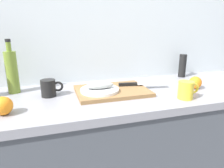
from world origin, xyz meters
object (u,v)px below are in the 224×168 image
Objects in this scene: chef_knife at (137,84)px; cutting_board at (112,91)px; fish_fillet at (100,85)px; coffee_mug_1 at (49,88)px; olive_oil_bottle at (12,71)px; pepper_mill at (182,66)px; orange_0 at (195,83)px; white_plate at (100,90)px; coffee_mug_0 at (186,90)px.

cutting_board is at bearing -160.89° from chef_knife.
coffee_mug_1 reaches higher than fish_fillet.
cutting_board is 0.56m from olive_oil_bottle.
olive_oil_bottle reaches higher than pepper_mill.
coffee_mug_1 is at bearing -171.63° from chef_knife.
pepper_mill reaches higher than orange_0.
coffee_mug_1 reaches higher than orange_0.
coffee_mug_1 reaches higher than white_plate.
coffee_mug_1 is (-0.34, 0.04, 0.04)m from cutting_board.
white_plate is 0.03m from fish_fillet.
olive_oil_bottle is at bearing 147.13° from coffee_mug_1.
coffee_mug_0 reaches higher than white_plate.
olive_oil_bottle is 2.54× the size of coffee_mug_1.
fish_fillet is at bearing 155.02° from coffee_mug_0.
orange_0 is at bearing -5.72° from white_plate.
pepper_mill is at bearing 18.22° from fish_fillet.
chef_knife is 2.46× the size of coffee_mug_0.
pepper_mill is (0.94, 0.17, 0.04)m from coffee_mug_1.
orange_0 is 0.45× the size of pepper_mill.
olive_oil_bottle reaches higher than cutting_board.
olive_oil_bottle reaches higher than chef_knife.
pepper_mill is at bearing 31.85° from chef_knife.
orange_0 is (1.03, -0.23, -0.09)m from olive_oil_bottle.
orange_0 is at bearing -7.62° from coffee_mug_1.
orange_0 is at bearing -110.48° from pepper_mill.
cutting_board is 0.40m from coffee_mug_0.
coffee_mug_1 is at bearing -169.85° from pepper_mill.
fish_fillet is 0.95× the size of pepper_mill.
fish_fillet is 0.24m from chef_knife.
fish_fillet reaches higher than chef_knife.
cutting_board is at bearing -16.88° from olive_oil_bottle.
cutting_board is 1.34× the size of olive_oil_bottle.
cutting_board is at bearing -6.44° from coffee_mug_1.
coffee_mug_0 is 1.01× the size of coffee_mug_1.
olive_oil_bottle is at bearing 158.71° from fish_fillet.
coffee_mug_1 is 0.85m from orange_0.
chef_knife is 3.90× the size of orange_0.
cutting_board is 3.37× the size of coffee_mug_0.
cutting_board is 2.41× the size of pepper_mill.
white_plate is at bearing 0.00° from fish_fillet.
orange_0 reaches higher than cutting_board.
olive_oil_bottle is 1.14m from pepper_mill.
coffee_mug_1 is (-0.50, 0.01, 0.02)m from chef_knife.
pepper_mill is (0.27, 0.42, 0.04)m from coffee_mug_0.
coffee_mug_0 is at bearing -122.86° from pepper_mill.
fish_fillet is at bearing 174.28° from orange_0.
cutting_board is 3.39× the size of coffee_mug_1.
fish_fillet is 1.34× the size of coffee_mug_1.
fish_fillet is 0.58m from orange_0.
coffee_mug_0 is (0.41, -0.19, 0.02)m from white_plate.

